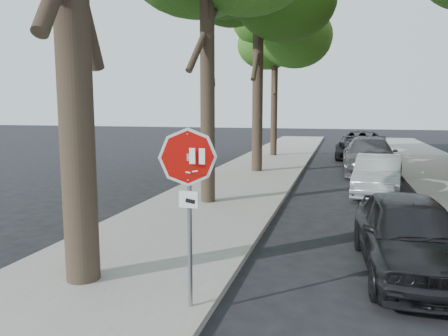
% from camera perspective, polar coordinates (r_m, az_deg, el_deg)
% --- Properties ---
extents(ground, '(120.00, 120.00, 0.00)m').
position_cam_1_polar(ground, '(6.59, 1.71, -19.19)').
color(ground, black).
rests_on(ground, ground).
extents(sidewalk_left, '(4.00, 55.00, 0.12)m').
position_cam_1_polar(sidewalk_left, '(18.37, 2.82, -1.37)').
color(sidewalk_left, gray).
rests_on(sidewalk_left, ground).
extents(curb_left, '(0.12, 55.00, 0.13)m').
position_cam_1_polar(curb_left, '(18.05, 9.20, -1.61)').
color(curb_left, '#9E9384').
rests_on(curb_left, ground).
extents(curb_right, '(0.12, 55.00, 0.13)m').
position_cam_1_polar(curb_right, '(18.14, 23.16, -2.10)').
color(curb_right, '#9E9384').
rests_on(curb_right, ground).
extents(stop_sign, '(0.76, 0.34, 2.61)m').
position_cam_1_polar(stop_sign, '(6.14, -4.64, -2.01)').
color(stop_sign, gray).
rests_on(stop_sign, sidewalk_left).
extents(tree_far, '(5.29, 4.91, 9.33)m').
position_cam_1_polar(tree_far, '(27.46, 6.69, 16.62)').
color(tree_far, black).
rests_on(tree_far, sidewalk_left).
extents(car_a, '(1.96, 4.33, 1.44)m').
position_cam_1_polar(car_a, '(8.69, 23.05, -7.98)').
color(car_a, black).
rests_on(car_a, ground).
extents(car_b, '(1.93, 4.33, 1.38)m').
position_cam_1_polar(car_b, '(15.98, 19.44, -0.91)').
color(car_b, '#B1B4BA').
rests_on(car_b, ground).
extents(car_c, '(2.36, 5.68, 1.64)m').
position_cam_1_polar(car_c, '(21.13, 18.43, 1.52)').
color(car_c, '#4C4C51').
rests_on(car_c, ground).
extents(car_d, '(3.17, 6.12, 1.65)m').
position_cam_1_polar(car_d, '(27.19, 17.56, 2.89)').
color(car_d, black).
rests_on(car_d, ground).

